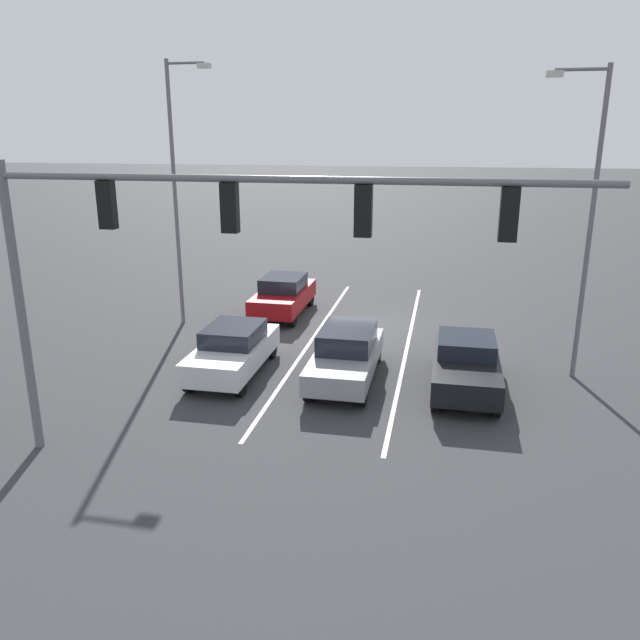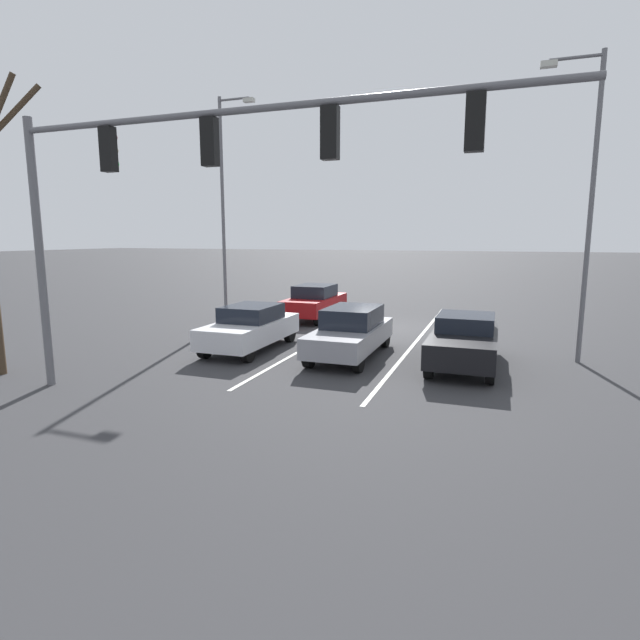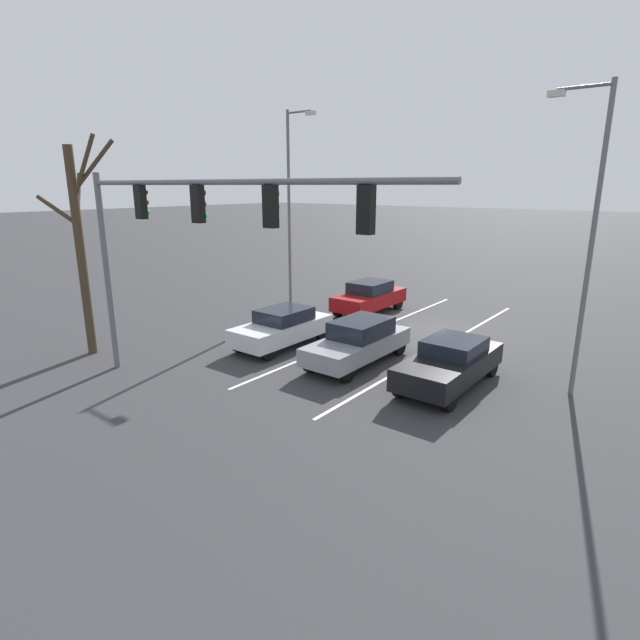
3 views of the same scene
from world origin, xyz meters
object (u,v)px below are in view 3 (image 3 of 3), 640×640
object	(u,v)px
car_silver_rightlane_front	(283,327)
car_maroon_rightlane_second	(369,297)
bare_tree_near	(81,241)
street_lamp_left_shoulder	(588,227)
car_gray_midlane_front	(359,341)
street_lamp_right_shoulder	(291,202)
traffic_signal_gantry	(185,225)
car_black_leftlane_front	(450,362)

from	to	relation	value
car_silver_rightlane_front	car_maroon_rightlane_second	world-z (taller)	car_maroon_rightlane_second
car_silver_rightlane_front	bare_tree_near	world-z (taller)	bare_tree_near
car_maroon_rightlane_second	street_lamp_left_shoulder	bearing A→B (deg)	154.71
car_maroon_rightlane_second	car_silver_rightlane_front	bearing A→B (deg)	91.35
car_gray_midlane_front	bare_tree_near	distance (m)	10.38
car_maroon_rightlane_second	street_lamp_left_shoulder	distance (m)	11.74
car_gray_midlane_front	street_lamp_right_shoulder	xyz separation A→B (m)	(6.86, -4.38, 4.48)
street_lamp_right_shoulder	street_lamp_left_shoulder	distance (m)	13.56
car_maroon_rightlane_second	traffic_signal_gantry	world-z (taller)	traffic_signal_gantry
car_gray_midlane_front	car_maroon_rightlane_second	xyz separation A→B (m)	(3.54, -6.25, 0.02)
car_black_leftlane_front	traffic_signal_gantry	bearing A→B (deg)	45.19
car_black_leftlane_front	car_gray_midlane_front	distance (m)	3.39
traffic_signal_gantry	street_lamp_right_shoulder	world-z (taller)	street_lamp_right_shoulder
street_lamp_left_shoulder	bare_tree_near	world-z (taller)	street_lamp_left_shoulder
car_black_leftlane_front	street_lamp_right_shoulder	size ratio (longest dim) A/B	0.48
bare_tree_near	car_maroon_rightlane_second	bearing A→B (deg)	-112.88
car_black_leftlane_front	car_silver_rightlane_front	world-z (taller)	car_silver_rightlane_front
traffic_signal_gantry	bare_tree_near	world-z (taller)	bare_tree_near
car_black_leftlane_front	street_lamp_left_shoulder	size ratio (longest dim) A/B	0.52
car_silver_rightlane_front	bare_tree_near	size ratio (longest dim) A/B	0.55
street_lamp_left_shoulder	bare_tree_near	size ratio (longest dim) A/B	1.13
car_gray_midlane_front	car_silver_rightlane_front	xyz separation A→B (m)	(3.39, 0.20, -0.04)
car_silver_rightlane_front	car_black_leftlane_front	bearing A→B (deg)	-178.31
car_maroon_rightlane_second	street_lamp_right_shoulder	xyz separation A→B (m)	(3.32, 1.88, 4.46)
car_gray_midlane_front	traffic_signal_gantry	world-z (taller)	traffic_signal_gantry
car_black_leftlane_front	traffic_signal_gantry	size ratio (longest dim) A/B	0.38
traffic_signal_gantry	bare_tree_near	bearing A→B (deg)	-2.62
car_gray_midlane_front	car_silver_rightlane_front	size ratio (longest dim) A/B	1.07
car_black_leftlane_front	traffic_signal_gantry	xyz separation A→B (m)	(5.42, 5.46, 4.24)
car_black_leftlane_front	car_gray_midlane_front	size ratio (longest dim) A/B	0.99
car_gray_midlane_front	street_lamp_left_shoulder	world-z (taller)	street_lamp_left_shoulder
car_gray_midlane_front	car_black_leftlane_front	bearing A→B (deg)	-179.99
car_black_leftlane_front	car_maroon_rightlane_second	world-z (taller)	car_maroon_rightlane_second
car_silver_rightlane_front	street_lamp_right_shoulder	xyz separation A→B (m)	(3.47, -4.58, 4.52)
car_maroon_rightlane_second	street_lamp_right_shoulder	distance (m)	5.87
car_maroon_rightlane_second	street_lamp_left_shoulder	xyz separation A→B (m)	(-9.94, 4.70, 4.11)
car_black_leftlane_front	car_gray_midlane_front	bearing A→B (deg)	0.01
street_lamp_right_shoulder	car_black_leftlane_front	bearing A→B (deg)	156.86
car_black_leftlane_front	car_silver_rightlane_front	size ratio (longest dim) A/B	1.06
car_black_leftlane_front	traffic_signal_gantry	world-z (taller)	traffic_signal_gantry
car_silver_rightlane_front	traffic_signal_gantry	bearing A→B (deg)	104.47
car_maroon_rightlane_second	street_lamp_right_shoulder	world-z (taller)	street_lamp_right_shoulder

